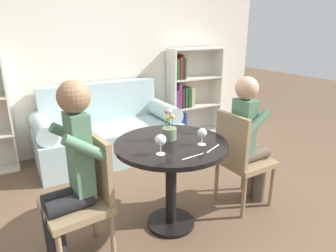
# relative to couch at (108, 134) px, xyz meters

# --- Properties ---
(ground_plane) EXTENTS (16.00, 16.00, 0.00)m
(ground_plane) POSITION_rel_couch_xyz_m (0.00, -1.61, -0.31)
(ground_plane) COLOR brown
(back_wall) EXTENTS (5.20, 0.05, 2.70)m
(back_wall) POSITION_rel_couch_xyz_m (0.00, 0.42, 1.04)
(back_wall) COLOR silver
(back_wall) RESTS_ON ground_plane
(round_table) EXTENTS (0.89, 0.89, 0.75)m
(round_table) POSITION_rel_couch_xyz_m (0.00, -1.61, 0.27)
(round_table) COLOR black
(round_table) RESTS_ON ground_plane
(couch) EXTENTS (1.74, 0.80, 0.92)m
(couch) POSITION_rel_couch_xyz_m (0.00, 0.00, 0.00)
(couch) COLOR #A8C1C1
(couch) RESTS_ON ground_plane
(bookshelf_right) EXTENTS (0.85, 0.28, 1.31)m
(bookshelf_right) POSITION_rel_couch_xyz_m (1.36, 0.27, 0.31)
(bookshelf_right) COLOR silver
(bookshelf_right) RESTS_ON ground_plane
(chair_left) EXTENTS (0.46, 0.46, 0.90)m
(chair_left) POSITION_rel_couch_xyz_m (-0.69, -1.62, 0.18)
(chair_left) COLOR #937A56
(chair_left) RESTS_ON ground_plane
(chair_right) EXTENTS (0.44, 0.44, 0.90)m
(chair_right) POSITION_rel_couch_xyz_m (0.69, -1.65, 0.18)
(chair_right) COLOR #937A56
(chair_right) RESTS_ON ground_plane
(person_left) EXTENTS (0.44, 0.37, 1.29)m
(person_left) POSITION_rel_couch_xyz_m (-0.78, -1.63, 0.38)
(person_left) COLOR black
(person_left) RESTS_ON ground_plane
(person_right) EXTENTS (0.43, 0.35, 1.21)m
(person_right) POSITION_rel_couch_xyz_m (0.78, -1.64, 0.33)
(person_right) COLOR brown
(person_right) RESTS_ON ground_plane
(wine_glass_left) EXTENTS (0.08, 0.08, 0.15)m
(wine_glass_left) POSITION_rel_couch_xyz_m (-0.18, -1.77, 0.54)
(wine_glass_left) COLOR white
(wine_glass_left) RESTS_ON round_table
(wine_glass_right) EXTENTS (0.07, 0.07, 0.13)m
(wine_glass_right) POSITION_rel_couch_xyz_m (0.18, -1.76, 0.52)
(wine_glass_right) COLOR white
(wine_glass_right) RESTS_ON round_table
(flower_vase) EXTENTS (0.11, 0.11, 0.25)m
(flower_vase) POSITION_rel_couch_xyz_m (0.02, -1.54, 0.50)
(flower_vase) COLOR gray
(flower_vase) RESTS_ON round_table
(knife_left_setting) EXTENTS (0.18, 0.09, 0.00)m
(knife_left_setting) POSITION_rel_couch_xyz_m (0.21, -1.86, 0.44)
(knife_left_setting) COLOR silver
(knife_left_setting) RESTS_ON round_table
(fork_left_setting) EXTENTS (0.19, 0.03, 0.00)m
(fork_left_setting) POSITION_rel_couch_xyz_m (-0.00, -1.91, 0.44)
(fork_left_setting) COLOR silver
(fork_left_setting) RESTS_ON round_table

